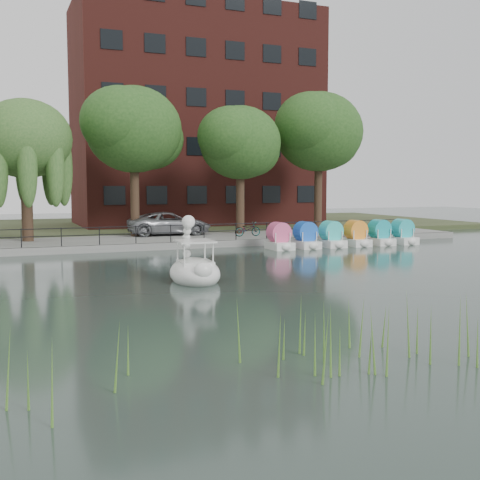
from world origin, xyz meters
TOP-DOWN VIEW (x-y plane):
  - ground_plane at (0.00, 0.00)m, footprint 120.00×120.00m
  - promenade at (0.00, 16.00)m, footprint 40.00×6.00m
  - kerb at (0.00, 13.05)m, footprint 40.00×0.25m
  - land_strip at (0.00, 30.00)m, footprint 60.00×22.00m
  - railing at (0.00, 13.25)m, footprint 32.00×0.05m
  - apartment_building at (7.00, 29.97)m, footprint 20.00×10.07m
  - willow_mid at (-7.50, 17.00)m, footprint 5.32×5.32m
  - broadleaf_center at (-1.00, 18.00)m, footprint 6.00×6.00m
  - broadleaf_right at (6.00, 17.50)m, footprint 5.40×5.40m
  - broadleaf_far at (12.50, 18.50)m, footprint 6.30×6.30m
  - minivan at (1.24, 18.02)m, footprint 3.06×6.25m
  - bicycle at (5.56, 15.18)m, footprint 0.61×1.72m
  - swan_boat at (-2.26, 1.82)m, footprint 2.04×3.09m
  - pedal_boat_row at (9.93, 10.83)m, footprint 9.65×1.70m

SIDE VIEW (x-z plane):
  - ground_plane at x=0.00m, z-range 0.00..0.00m
  - land_strip at x=0.00m, z-range 0.00..0.36m
  - promenade at x=0.00m, z-range 0.00..0.40m
  - kerb at x=0.00m, z-range 0.00..0.40m
  - swan_boat at x=-2.26m, z-range -0.70..1.78m
  - pedal_boat_row at x=9.93m, z-range -0.09..1.31m
  - bicycle at x=5.56m, z-range 0.40..1.40m
  - railing at x=0.00m, z-range 0.65..1.65m
  - minivan at x=1.24m, z-range 0.40..2.11m
  - willow_mid at x=-7.50m, z-range 2.17..10.32m
  - broadleaf_right at x=6.00m, z-range 2.22..10.55m
  - broadleaf_center at x=-1.00m, z-range 2.44..11.69m
  - broadleaf_far at x=12.50m, z-range 2.54..12.25m
  - apartment_building at x=7.00m, z-range 0.36..18.36m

